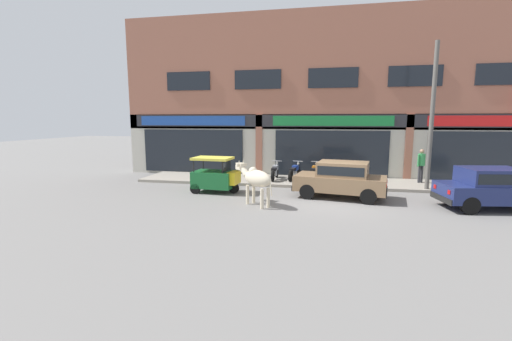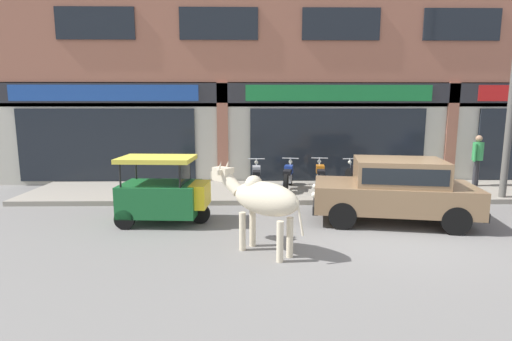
# 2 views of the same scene
# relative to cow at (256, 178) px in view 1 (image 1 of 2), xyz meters

# --- Properties ---
(ground_plane) EXTENTS (90.00, 90.00, 0.00)m
(ground_plane) POSITION_rel_cow_xyz_m (2.74, 1.25, -1.01)
(ground_plane) COLOR slate
(sidewalk) EXTENTS (19.00, 2.90, 0.13)m
(sidewalk) POSITION_rel_cow_xyz_m (2.74, 4.90, -0.94)
(sidewalk) COLOR gray
(sidewalk) RESTS_ON ground
(shop_building) EXTENTS (23.00, 1.40, 8.70)m
(shop_building) POSITION_rel_cow_xyz_m (2.75, 6.61, 3.12)
(shop_building) COLOR #9E604C
(shop_building) RESTS_ON ground
(cow) EXTENTS (1.74, 1.60, 1.61)m
(cow) POSITION_rel_cow_xyz_m (0.00, 0.00, 0.00)
(cow) COLOR beige
(cow) RESTS_ON ground
(car_0) EXTENTS (3.77, 2.12, 1.46)m
(car_0) POSITION_rel_cow_xyz_m (8.18, 1.06, -0.19)
(car_0) COLOR black
(car_0) RESTS_ON ground
(car_1) EXTENTS (3.80, 2.21, 1.46)m
(car_1) POSITION_rel_cow_xyz_m (3.09, 1.85, -0.19)
(car_1) COLOR black
(car_1) RESTS_ON ground
(auto_rickshaw) EXTENTS (2.03, 1.27, 1.52)m
(auto_rickshaw) POSITION_rel_cow_xyz_m (-2.15, 1.89, -0.35)
(auto_rickshaw) COLOR black
(auto_rickshaw) RESTS_ON ground
(motorcycle_0) EXTENTS (0.52, 1.81, 0.88)m
(motorcycle_0) POSITION_rel_cow_xyz_m (0.00, 4.85, -0.48)
(motorcycle_0) COLOR black
(motorcycle_0) RESTS_ON sidewalk
(motorcycle_1) EXTENTS (0.64, 1.79, 0.88)m
(motorcycle_1) POSITION_rel_cow_xyz_m (0.97, 4.97, -0.48)
(motorcycle_1) COLOR black
(motorcycle_1) RESTS_ON sidewalk
(motorcycle_2) EXTENTS (0.54, 1.81, 0.88)m
(motorcycle_2) POSITION_rel_cow_xyz_m (1.96, 5.00, -0.48)
(motorcycle_2) COLOR black
(motorcycle_2) RESTS_ON sidewalk
(motorcycle_3) EXTENTS (0.56, 1.80, 0.88)m
(motorcycle_3) POSITION_rel_cow_xyz_m (3.09, 4.84, -0.48)
(motorcycle_3) COLOR black
(motorcycle_3) RESTS_ON sidewalk
(pedestrian) EXTENTS (0.41, 0.34, 1.60)m
(pedestrian) POSITION_rel_cow_xyz_m (6.95, 5.32, 0.11)
(pedestrian) COLOR #2D2D33
(pedestrian) RESTS_ON sidewalk
(utility_pole) EXTENTS (0.18, 0.18, 6.19)m
(utility_pole) POSITION_rel_cow_xyz_m (6.82, 3.75, 2.23)
(utility_pole) COLOR #595651
(utility_pole) RESTS_ON sidewalk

